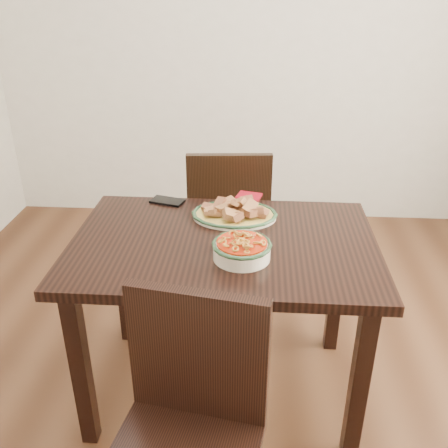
# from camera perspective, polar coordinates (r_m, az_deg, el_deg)

# --- Properties ---
(floor) EXTENTS (3.50, 3.50, 0.00)m
(floor) POSITION_cam_1_polar(r_m,az_deg,el_deg) (2.43, 0.81, -16.59)
(floor) COLOR #3D2213
(floor) RESTS_ON ground
(wall_back) EXTENTS (3.50, 0.10, 2.60)m
(wall_back) POSITION_cam_1_polar(r_m,az_deg,el_deg) (3.54, 2.71, 20.68)
(wall_back) COLOR silver
(wall_back) RESTS_ON ground
(dining_table) EXTENTS (1.17, 0.78, 0.75)m
(dining_table) POSITION_cam_1_polar(r_m,az_deg,el_deg) (1.97, -0.04, -4.47)
(dining_table) COLOR black
(dining_table) RESTS_ON ground
(chair_far) EXTENTS (0.45, 0.45, 0.89)m
(chair_far) POSITION_cam_1_polar(r_m,az_deg,el_deg) (2.67, 0.52, 0.74)
(chair_far) COLOR black
(chair_far) RESTS_ON ground
(chair_near) EXTENTS (0.49, 0.49, 0.89)m
(chair_near) POSITION_cam_1_polar(r_m,az_deg,el_deg) (1.56, -4.09, -21.91)
(chair_near) COLOR black
(chair_near) RESTS_ON ground
(fish_plate) EXTENTS (0.35, 0.27, 0.11)m
(fish_plate) POSITION_cam_1_polar(r_m,az_deg,el_deg) (2.08, 1.21, 1.89)
(fish_plate) COLOR beige
(fish_plate) RESTS_ON dining_table
(noodle_bowl) EXTENTS (0.22, 0.22, 0.08)m
(noodle_bowl) POSITION_cam_1_polar(r_m,az_deg,el_deg) (1.78, 2.05, -2.70)
(noodle_bowl) COLOR white
(noodle_bowl) RESTS_ON dining_table
(smartphone) EXTENTS (0.16, 0.11, 0.01)m
(smartphone) POSITION_cam_1_polar(r_m,az_deg,el_deg) (2.25, -6.49, 2.62)
(smartphone) COLOR black
(smartphone) RESTS_ON dining_table
(napkin) EXTENTS (0.13, 0.11, 0.01)m
(napkin) POSITION_cam_1_polar(r_m,az_deg,el_deg) (2.29, 2.86, 3.16)
(napkin) COLOR maroon
(napkin) RESTS_ON dining_table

